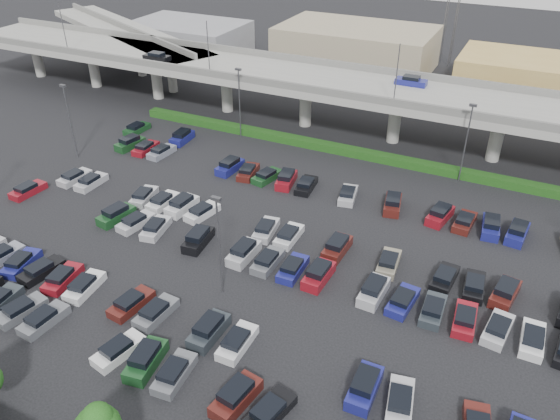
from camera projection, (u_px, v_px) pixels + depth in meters
name	position (u px, v px, depth m)	size (l,w,h in m)	color
ground	(262.00, 247.00, 57.51)	(280.00, 280.00, 0.00)	black
overpass	(362.00, 90.00, 78.44)	(150.00, 13.00, 15.80)	gray
on_ramp	(126.00, 34.00, 106.19)	(50.93, 30.13, 8.80)	gray
hedge	(344.00, 150.00, 76.37)	(66.00, 1.60, 1.10)	#154113
parked_cars	(242.00, 259.00, 54.72)	(63.11, 41.60, 1.67)	gray
light_poles	(235.00, 179.00, 57.30)	(66.90, 48.38, 10.30)	#47474C
distant_buildings	(480.00, 68.00, 98.29)	(138.00, 24.00, 9.00)	gray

